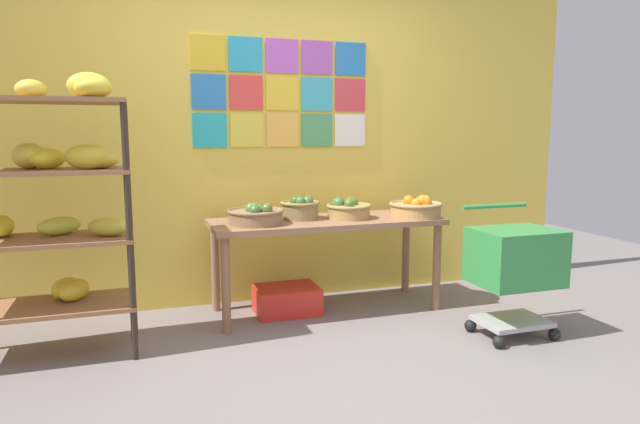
% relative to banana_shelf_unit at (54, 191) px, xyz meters
% --- Properties ---
extents(ground, '(9.23, 9.23, 0.00)m').
position_rel_banana_shelf_unit_xyz_m(ground, '(1.51, -0.92, -0.99)').
color(ground, slate).
extents(back_wall_with_art, '(5.15, 0.07, 2.81)m').
position_rel_banana_shelf_unit_xyz_m(back_wall_with_art, '(1.51, 0.73, 0.42)').
color(back_wall_with_art, '#E1C246').
rests_on(back_wall_with_art, ground).
extents(banana_shelf_unit, '(0.97, 0.50, 1.66)m').
position_rel_banana_shelf_unit_xyz_m(banana_shelf_unit, '(0.00, 0.00, 0.00)').
color(banana_shelf_unit, '#2F241C').
rests_on(banana_shelf_unit, ground).
extents(display_table, '(1.69, 0.62, 0.69)m').
position_rel_banana_shelf_unit_xyz_m(display_table, '(1.77, 0.28, -0.38)').
color(display_table, '#8E6346').
rests_on(display_table, ground).
extents(fruit_basket_left, '(0.29, 0.29, 0.17)m').
position_rel_banana_shelf_unit_xyz_m(fruit_basket_left, '(1.59, 0.35, -0.21)').
color(fruit_basket_left, olive).
rests_on(fruit_basket_left, display_table).
extents(fruit_basket_back_left, '(0.33, 0.33, 0.15)m').
position_rel_banana_shelf_unit_xyz_m(fruit_basket_back_left, '(1.94, 0.28, -0.23)').
color(fruit_basket_back_left, '#A48248').
rests_on(fruit_basket_back_left, display_table).
extents(fruit_basket_centre, '(0.39, 0.39, 0.15)m').
position_rel_banana_shelf_unit_xyz_m(fruit_basket_centre, '(1.23, 0.23, -0.23)').
color(fruit_basket_centre, olive).
rests_on(fruit_basket_centre, display_table).
extents(fruit_basket_right, '(0.40, 0.40, 0.17)m').
position_rel_banana_shelf_unit_xyz_m(fruit_basket_right, '(2.45, 0.18, -0.23)').
color(fruit_basket_right, tan).
rests_on(fruit_basket_right, display_table).
extents(produce_crate_under_table, '(0.46, 0.35, 0.20)m').
position_rel_banana_shelf_unit_xyz_m(produce_crate_under_table, '(1.47, 0.31, -0.89)').
color(produce_crate_under_table, red).
rests_on(produce_crate_under_table, ground).
extents(shopping_cart, '(0.52, 0.45, 0.84)m').
position_rel_banana_shelf_unit_xyz_m(shopping_cart, '(2.74, -0.61, -0.49)').
color(shopping_cart, black).
rests_on(shopping_cart, ground).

